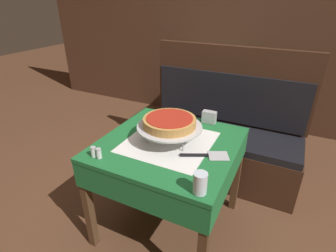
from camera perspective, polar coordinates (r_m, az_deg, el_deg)
name	(u,v)px	position (r m, az deg, el deg)	size (l,w,h in m)	color
ground_plane	(169,223)	(2.14, 0.18, -20.40)	(14.00, 14.00, 0.00)	brown
dining_table_front	(169,157)	(1.74, 0.21, -6.67)	(0.85, 0.85, 0.72)	#1E6B33
dining_table_rear	(204,85)	(3.21, 7.75, 8.79)	(0.73, 0.73, 0.71)	#1E6B33
booth_bench	(220,141)	(2.51, 11.19, -3.30)	(1.42, 0.52, 1.18)	#3D2316
back_wall_panel	(245,29)	(3.45, 16.45, 19.59)	(6.00, 0.04, 2.40)	#4C2D1E
pizza_pan_stand	(170,127)	(1.64, 0.46, -0.30)	(0.41, 0.41, 0.11)	#ADADB2
deep_dish_pizza	(170,122)	(1.62, 0.47, 0.90)	(0.33, 0.33, 0.06)	#C68E47
pizza_server	(207,156)	(1.56, 8.47, -6.38)	(0.28, 0.18, 0.01)	#BCBCC1
water_glass_near	(200,183)	(1.26, 7.01, -12.24)	(0.07, 0.07, 0.11)	silver
salt_shaker	(94,152)	(1.58, -15.90, -5.43)	(0.03, 0.03, 0.06)	silver
pepper_shaker	(99,153)	(1.56, -14.82, -5.79)	(0.03, 0.03, 0.06)	silver
napkin_holder	(209,117)	(1.94, 8.95, 1.93)	(0.10, 0.05, 0.09)	#B2B2B7
condiment_caddy	(196,71)	(3.15, 6.01, 11.76)	(0.12, 0.12, 0.17)	black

